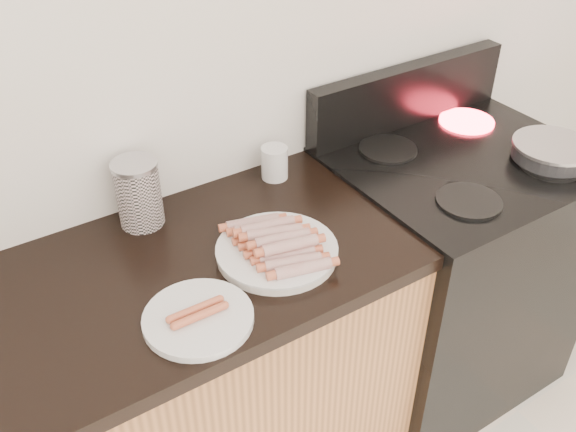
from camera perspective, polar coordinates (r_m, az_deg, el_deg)
wall_back at (r=1.67m, az=-10.24°, el=13.94°), size 4.00×0.04×2.60m
stove at (r=2.28m, az=13.85°, el=-4.92°), size 0.76×0.65×0.91m
stove_panel at (r=2.15m, az=10.60°, el=10.56°), size 0.76×0.06×0.20m
burner_near_left at (r=1.82m, az=15.78°, el=1.29°), size 0.18×0.18×0.01m
burner_near_right at (r=2.06m, az=22.32°, el=4.15°), size 0.18×0.18×0.01m
burner_far_left at (r=2.01m, az=8.87°, el=5.91°), size 0.18×0.18×0.01m
burner_far_right at (r=2.23m, az=15.59°, el=8.12°), size 0.18×0.18×0.01m
frying_pan at (r=2.07m, az=22.56°, el=5.35°), size 0.24×0.42×0.05m
main_plate at (r=1.58m, az=-1.00°, el=-3.25°), size 0.33×0.33×0.02m
side_plate at (r=1.42m, az=-7.98°, el=-8.99°), size 0.28×0.28×0.02m
hotdog_pile at (r=1.56m, az=-1.01°, el=-2.31°), size 0.14×0.29×0.05m
plain_sausages at (r=1.41m, az=-8.04°, el=-8.47°), size 0.12×0.04×0.02m
canister at (r=1.69m, az=-13.15°, el=1.98°), size 0.12×0.12×0.18m
mug at (r=1.86m, az=-1.21°, el=4.76°), size 0.10×0.10×0.10m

